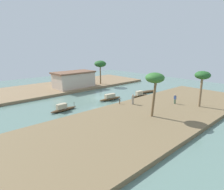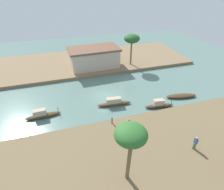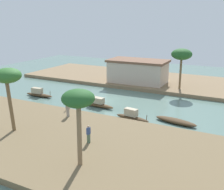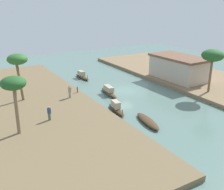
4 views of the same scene
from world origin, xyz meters
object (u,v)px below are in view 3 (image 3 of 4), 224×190
(sampan_open_hull, at_px, (132,116))
(palm_tree_right_tall, at_px, (182,55))
(mooring_post, at_px, (67,107))
(riverside_building, at_px, (138,71))
(person_by_mooring, at_px, (68,110))
(person_on_near_bank, at_px, (89,135))
(sampan_downstream_large, at_px, (97,103))
(sampan_with_tall_canopy, at_px, (176,121))
(sampan_upstream_small, at_px, (39,94))
(palm_tree_left_near, at_px, (8,77))
(palm_tree_left_far, at_px, (78,101))

(sampan_open_hull, distance_m, palm_tree_right_tall, 15.27)
(mooring_post, xyz_separation_m, palm_tree_right_tall, (8.88, 16.13, 4.64))
(mooring_post, bearing_deg, riverside_building, 84.51)
(riverside_building, bearing_deg, person_by_mooring, -92.55)
(person_by_mooring, relative_size, mooring_post, 1.96)
(person_by_mooring, bearing_deg, riverside_building, 78.14)
(person_on_near_bank, bearing_deg, sampan_downstream_large, 30.58)
(person_on_near_bank, xyz_separation_m, person_by_mooring, (-5.50, 4.51, 0.07))
(sampan_with_tall_canopy, height_order, person_on_near_bank, person_on_near_bank)
(sampan_upstream_small, bearing_deg, sampan_with_tall_canopy, -5.72)
(sampan_upstream_small, relative_size, sampan_with_tall_canopy, 0.93)
(sampan_downstream_large, xyz_separation_m, person_on_near_bank, (5.35, -10.33, 0.77))
(person_on_near_bank, height_order, palm_tree_left_near, palm_tree_left_near)
(sampan_downstream_large, height_order, riverside_building, riverside_building)
(sampan_with_tall_canopy, bearing_deg, riverside_building, 136.79)
(sampan_open_hull, relative_size, riverside_building, 0.43)
(palm_tree_right_tall, bearing_deg, mooring_post, -118.84)
(sampan_downstream_large, xyz_separation_m, sampan_open_hull, (5.85, -2.31, -0.02))
(sampan_upstream_small, distance_m, palm_tree_left_near, 14.76)
(sampan_downstream_large, bearing_deg, sampan_open_hull, -15.79)
(person_by_mooring, distance_m, palm_tree_left_far, 11.33)
(person_by_mooring, bearing_deg, sampan_downstream_large, 77.35)
(palm_tree_right_tall, xyz_separation_m, riverside_building, (-7.23, 1.03, -3.20))
(person_by_mooring, distance_m, palm_tree_right_tall, 19.77)
(person_by_mooring, xyz_separation_m, mooring_post, (-1.42, 1.67, -0.35))
(palm_tree_right_tall, bearing_deg, palm_tree_left_far, -91.13)
(riverside_building, bearing_deg, palm_tree_left_far, -77.76)
(sampan_downstream_large, distance_m, palm_tree_left_near, 12.85)
(palm_tree_left_near, height_order, palm_tree_right_tall, palm_tree_left_near)
(sampan_open_hull, distance_m, mooring_post, 7.66)
(palm_tree_left_far, bearing_deg, person_by_mooring, 131.12)
(sampan_with_tall_canopy, distance_m, riverside_building, 17.56)
(sampan_upstream_small, height_order, palm_tree_left_near, palm_tree_left_near)
(sampan_open_hull, xyz_separation_m, mooring_post, (-7.42, -1.83, 0.51))
(sampan_downstream_large, relative_size, palm_tree_left_far, 0.87)
(palm_tree_left_far, xyz_separation_m, riverside_building, (-6.73, 26.80, -2.97))
(person_by_mooring, bearing_deg, sampan_upstream_small, 136.73)
(person_by_mooring, height_order, palm_tree_left_near, palm_tree_left_near)
(palm_tree_left_far, relative_size, palm_tree_right_tall, 0.95)
(sampan_upstream_small, height_order, palm_tree_right_tall, palm_tree_right_tall)
(riverside_building, bearing_deg, palm_tree_left_near, -97.63)
(palm_tree_left_near, distance_m, riverside_building, 24.85)
(sampan_upstream_small, relative_size, palm_tree_left_far, 0.79)
(palm_tree_left_far, height_order, riverside_building, palm_tree_left_far)
(mooring_post, bearing_deg, sampan_with_tall_canopy, 14.56)
(riverside_building, bearing_deg, sampan_with_tall_canopy, -55.58)
(mooring_post, height_order, palm_tree_left_far, palm_tree_left_far)
(palm_tree_left_near, bearing_deg, sampan_with_tall_canopy, 39.25)
(palm_tree_left_far, bearing_deg, palm_tree_right_tall, 88.87)
(palm_tree_right_tall, bearing_deg, riverside_building, 171.90)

